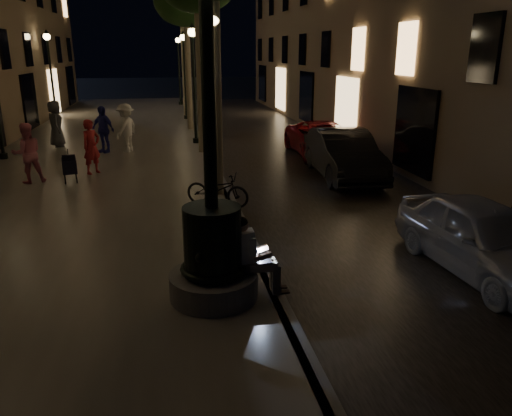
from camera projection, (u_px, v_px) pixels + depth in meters
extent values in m
plane|color=black|center=(206.00, 152.00, 20.39)|extent=(120.00, 120.00, 0.00)
cube|color=black|center=(277.00, 149.00, 20.91)|extent=(6.00, 45.00, 0.02)
cube|color=#615C55|center=(104.00, 153.00, 19.66)|extent=(8.00, 45.00, 0.20)
cube|color=#59595B|center=(205.00, 149.00, 20.36)|extent=(0.25, 45.00, 0.20)
cylinder|color=#59595B|center=(214.00, 285.00, 7.91)|extent=(1.40, 1.40, 0.40)
cylinder|color=black|center=(213.00, 241.00, 7.68)|extent=(0.90, 0.90, 1.10)
torus|color=black|center=(213.00, 268.00, 7.82)|extent=(1.04, 1.04, 0.10)
torus|color=black|center=(212.00, 216.00, 7.56)|extent=(0.89, 0.89, 0.09)
cylinder|color=black|center=(209.00, 99.00, 7.03)|extent=(0.20, 0.20, 3.20)
cube|color=gray|center=(248.00, 266.00, 7.92)|extent=(0.35, 0.23, 0.17)
cube|color=white|center=(244.00, 247.00, 7.81)|extent=(0.43, 0.25, 0.55)
sphere|color=tan|center=(242.00, 225.00, 7.70)|extent=(0.20, 0.20, 0.20)
sphere|color=black|center=(241.00, 223.00, 7.68)|extent=(0.20, 0.20, 0.20)
cube|color=gray|center=(263.00, 267.00, 7.88)|extent=(0.44, 0.13, 0.14)
cube|color=gray|center=(261.00, 262.00, 8.04)|extent=(0.44, 0.13, 0.14)
cube|color=gray|center=(276.00, 280.00, 7.99)|extent=(0.13, 0.12, 0.49)
cube|color=gray|center=(274.00, 275.00, 8.15)|extent=(0.13, 0.12, 0.49)
cube|color=black|center=(282.00, 292.00, 8.07)|extent=(0.25, 0.10, 0.03)
cube|color=black|center=(279.00, 287.00, 8.24)|extent=(0.25, 0.10, 0.03)
cube|color=black|center=(263.00, 260.00, 7.94)|extent=(0.23, 0.32, 0.02)
cube|color=black|center=(254.00, 255.00, 7.88)|extent=(0.08, 0.32, 0.21)
cube|color=#B2C2FF|center=(255.00, 254.00, 7.88)|extent=(0.06, 0.29, 0.18)
cylinder|color=#6B604C|center=(216.00, 101.00, 12.97)|extent=(0.28, 0.28, 5.00)
cylinder|color=#6B604C|center=(200.00, 84.00, 18.59)|extent=(0.28, 0.28, 5.10)
cylinder|color=#6B604C|center=(189.00, 79.00, 24.22)|extent=(0.28, 0.28, 4.90)
ellipsoid|color=black|center=(186.00, 0.00, 23.15)|extent=(3.00, 3.00, 2.40)
cylinder|color=#6B604C|center=(184.00, 71.00, 29.82)|extent=(0.28, 0.28, 5.20)
ellipsoid|color=black|center=(182.00, 4.00, 28.70)|extent=(3.00, 3.00, 2.40)
cylinder|color=black|center=(217.00, 190.00, 13.68)|extent=(0.28, 0.28, 0.20)
cylinder|color=black|center=(215.00, 113.00, 13.05)|extent=(0.12, 0.12, 4.40)
sphere|color=#FFD88C|center=(213.00, 21.00, 12.37)|extent=(0.36, 0.36, 0.36)
cone|color=black|center=(212.00, 10.00, 12.30)|extent=(0.30, 0.30, 0.22)
cylinder|color=black|center=(196.00, 140.00, 21.18)|extent=(0.28, 0.28, 0.20)
cylinder|color=black|center=(194.00, 90.00, 20.55)|extent=(0.12, 0.12, 4.40)
sphere|color=#FFD88C|center=(192.00, 32.00, 19.87)|extent=(0.36, 0.36, 0.36)
cone|color=black|center=(192.00, 25.00, 19.80)|extent=(0.30, 0.30, 0.22)
cylinder|color=black|center=(186.00, 117.00, 28.68)|extent=(0.28, 0.28, 0.20)
cylinder|color=black|center=(185.00, 79.00, 28.05)|extent=(0.12, 0.12, 4.40)
sphere|color=#FFD88C|center=(183.00, 37.00, 27.37)|extent=(0.36, 0.36, 0.36)
cone|color=black|center=(183.00, 32.00, 27.29)|extent=(0.30, 0.30, 0.22)
cylinder|color=black|center=(181.00, 103.00, 36.18)|extent=(0.28, 0.28, 0.20)
cylinder|color=black|center=(179.00, 73.00, 35.55)|extent=(0.12, 0.12, 4.40)
sphere|color=#FFD88C|center=(178.00, 40.00, 34.87)|extent=(0.36, 0.36, 0.36)
cone|color=black|center=(178.00, 36.00, 34.79)|extent=(0.30, 0.30, 0.22)
cylinder|color=black|center=(4.00, 156.00, 18.07)|extent=(0.28, 0.28, 0.20)
cylinder|color=black|center=(57.00, 120.00, 27.44)|extent=(0.28, 0.28, 0.20)
cylinder|color=black|center=(52.00, 81.00, 26.81)|extent=(0.12, 0.12, 4.40)
sphere|color=#FFD88C|center=(47.00, 37.00, 26.13)|extent=(0.36, 0.36, 0.36)
cone|color=black|center=(46.00, 31.00, 26.06)|extent=(0.30, 0.30, 0.22)
cube|color=black|center=(69.00, 166.00, 14.78)|extent=(0.52, 0.73, 0.40)
cube|color=black|center=(69.00, 159.00, 14.42)|extent=(0.38, 0.22, 0.26)
cylinder|color=black|center=(65.00, 181.00, 14.61)|extent=(0.07, 0.18, 0.18)
cylinder|color=black|center=(77.00, 180.00, 14.72)|extent=(0.07, 0.18, 0.18)
cylinder|color=black|center=(65.00, 177.00, 15.08)|extent=(0.07, 0.18, 0.18)
cylinder|color=black|center=(76.00, 176.00, 15.19)|extent=(0.07, 0.18, 0.18)
cylinder|color=black|center=(68.00, 152.00, 14.99)|extent=(0.10, 0.40, 0.25)
imported|color=#A7A8AE|center=(484.00, 238.00, 9.10)|extent=(1.88, 4.12, 1.37)
imported|color=black|center=(343.00, 154.00, 16.02)|extent=(1.91, 4.75, 1.54)
imported|color=maroon|center=(323.00, 139.00, 19.33)|extent=(2.25, 4.76, 1.31)
imported|color=#AE2228|center=(91.00, 147.00, 15.69)|extent=(0.73, 0.73, 1.71)
imported|color=pink|center=(27.00, 153.00, 14.58)|extent=(1.05, 0.94, 1.76)
imported|color=silver|center=(126.00, 128.00, 19.08)|extent=(1.15, 1.37, 1.84)
imported|color=navy|center=(103.00, 129.00, 18.99)|extent=(1.08, 0.98, 1.77)
imported|color=#37383C|center=(56.00, 124.00, 20.12)|extent=(0.76, 1.01, 1.85)
imported|color=black|center=(217.00, 189.00, 12.49)|extent=(1.74, 1.33, 0.88)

